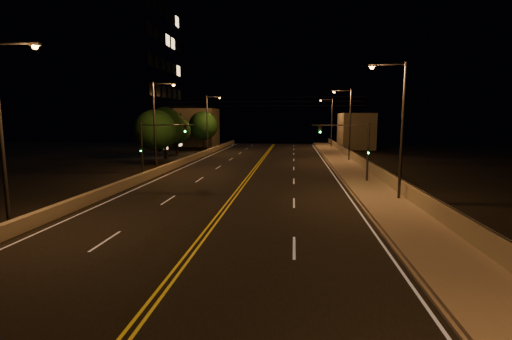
# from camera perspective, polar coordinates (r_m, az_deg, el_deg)

# --- Properties ---
(road) EXTENTS (18.00, 120.00, 0.02)m
(road) POSITION_cam_1_polar(r_m,az_deg,el_deg) (26.80, -3.84, -4.63)
(road) COLOR black
(road) RESTS_ON ground
(sidewalk) EXTENTS (3.60, 120.00, 0.30)m
(sidewalk) POSITION_cam_1_polar(r_m,az_deg,el_deg) (27.18, 19.31, -4.59)
(sidewalk) COLOR gray
(sidewalk) RESTS_ON ground
(curb) EXTENTS (0.14, 120.00, 0.15)m
(curb) POSITION_cam_1_polar(r_m,az_deg,el_deg) (26.81, 15.40, -4.75)
(curb) COLOR gray
(curb) RESTS_ON ground
(parapet_wall) EXTENTS (0.30, 120.00, 1.00)m
(parapet_wall) POSITION_cam_1_polar(r_m,az_deg,el_deg) (27.48, 22.72, -3.24)
(parapet_wall) COLOR gray
(parapet_wall) RESTS_ON sidewalk
(jersey_barrier) EXTENTS (0.45, 120.00, 0.77)m
(jersey_barrier) POSITION_cam_1_polar(r_m,az_deg,el_deg) (29.83, -22.30, -3.19)
(jersey_barrier) COLOR gray
(jersey_barrier) RESTS_ON ground
(distant_building_right) EXTENTS (6.00, 10.00, 6.80)m
(distant_building_right) POSITION_cam_1_polar(r_m,az_deg,el_deg) (75.32, 15.08, 5.83)
(distant_building_right) COLOR gray
(distant_building_right) RESTS_ON ground
(distant_building_left) EXTENTS (8.00, 8.00, 7.87)m
(distant_building_left) POSITION_cam_1_polar(r_m,az_deg,el_deg) (80.39, -9.01, 6.51)
(distant_building_left) COLOR gray
(distant_building_left) RESTS_ON ground
(parapet_rail) EXTENTS (0.06, 120.00, 0.06)m
(parapet_rail) POSITION_cam_1_polar(r_m,az_deg,el_deg) (27.39, 22.78, -2.15)
(parapet_rail) COLOR black
(parapet_rail) RESTS_ON parapet_wall
(lane_markings) EXTENTS (17.32, 116.00, 0.00)m
(lane_markings) POSITION_cam_1_polar(r_m,az_deg,el_deg) (26.73, -3.87, -4.64)
(lane_markings) COLOR silver
(lane_markings) RESTS_ON road
(streetlight_1) EXTENTS (2.55, 0.28, 9.58)m
(streetlight_1) POSITION_cam_1_polar(r_m,az_deg,el_deg) (27.23, 21.10, 6.72)
(streetlight_1) COLOR #2D2D33
(streetlight_1) RESTS_ON ground
(streetlight_2) EXTENTS (2.55, 0.28, 9.58)m
(streetlight_2) POSITION_cam_1_polar(r_m,az_deg,el_deg) (50.59, 13.98, 7.35)
(streetlight_2) COLOR #2D2D33
(streetlight_2) RESTS_ON ground
(streetlight_3) EXTENTS (2.55, 0.28, 9.58)m
(streetlight_3) POSITION_cam_1_polar(r_m,az_deg,el_deg) (74.11, 11.38, 7.55)
(streetlight_3) COLOR #2D2D33
(streetlight_3) RESTS_ON ground
(streetlight_4) EXTENTS (2.55, 0.28, 9.58)m
(streetlight_4) POSITION_cam_1_polar(r_m,az_deg,el_deg) (22.42, -34.17, 5.73)
(streetlight_4) COLOR #2D2D33
(streetlight_4) RESTS_ON ground
(streetlight_5) EXTENTS (2.55, 0.28, 9.58)m
(streetlight_5) POSITION_cam_1_polar(r_m,az_deg,el_deg) (40.62, -15.02, 7.21)
(streetlight_5) COLOR #2D2D33
(streetlight_5) RESTS_ON ground
(streetlight_6) EXTENTS (2.55, 0.28, 9.58)m
(streetlight_6) POSITION_cam_1_polar(r_m,az_deg,el_deg) (63.81, -7.29, 7.60)
(streetlight_6) COLOR #2D2D33
(streetlight_6) RESTS_ON ground
(traffic_signal_right) EXTENTS (5.11, 0.31, 5.44)m
(traffic_signal_right) POSITION_cam_1_polar(r_m,az_deg,el_deg) (34.08, 15.11, 3.74)
(traffic_signal_right) COLOR #2D2D33
(traffic_signal_right) RESTS_ON ground
(traffic_signal_left) EXTENTS (5.11, 0.31, 5.44)m
(traffic_signal_left) POSITION_cam_1_polar(r_m,az_deg,el_deg) (36.09, -15.61, 3.94)
(traffic_signal_left) COLOR #2D2D33
(traffic_signal_left) RESTS_ON ground
(overhead_wires) EXTENTS (22.00, 0.03, 0.83)m
(overhead_wires) POSITION_cam_1_polar(r_m,az_deg,el_deg) (35.60, -1.37, 10.47)
(overhead_wires) COLOR black
(building_tower) EXTENTS (24.00, 15.00, 32.09)m
(building_tower) POSITION_cam_1_polar(r_m,az_deg,el_deg) (63.46, -24.45, 16.00)
(building_tower) COLOR gray
(building_tower) RESTS_ON ground
(tree_0) EXTENTS (5.11, 5.11, 6.93)m
(tree_0) POSITION_cam_1_polar(r_m,az_deg,el_deg) (48.11, -15.28, 5.92)
(tree_0) COLOR black
(tree_0) RESTS_ON ground
(tree_1) EXTENTS (5.49, 5.49, 7.44)m
(tree_1) POSITION_cam_1_polar(r_m,az_deg,el_deg) (55.09, -13.88, 6.53)
(tree_1) COLOR black
(tree_1) RESTS_ON ground
(tree_2) EXTENTS (4.54, 4.54, 6.16)m
(tree_2) POSITION_cam_1_polar(r_m,az_deg,el_deg) (62.32, -12.11, 5.98)
(tree_2) COLOR black
(tree_2) RESTS_ON ground
(tree_3) EXTENTS (5.25, 5.25, 7.11)m
(tree_3) POSITION_cam_1_polar(r_m,az_deg,el_deg) (68.59, -8.11, 6.75)
(tree_3) COLOR black
(tree_3) RESTS_ON ground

